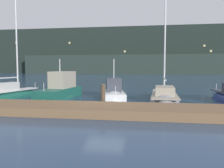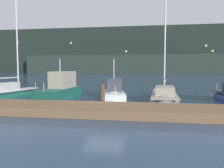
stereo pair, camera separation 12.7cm
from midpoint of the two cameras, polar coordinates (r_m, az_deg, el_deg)
The scene contains 9 objects.
ground_plane at distance 13.91m, azimuth -1.81°, elevation -5.91°, with size 400.00×400.00×0.00m, color navy.
dock at distance 11.80m, azimuth -3.74°, elevation -6.62°, with size 40.66×2.80×0.45m, color brown.
mooring_pile_2 at distance 13.32m, azimuth -2.21°, elevation -3.18°, with size 0.28×0.28×1.46m, color #4C3D2D.
sailboat_berth_3 at distance 19.81m, azimuth -24.02°, elevation -2.81°, with size 2.35×5.87×9.15m.
motorboat_berth_4 at distance 18.27m, azimuth -13.15°, elevation -2.42°, with size 2.44×5.81×3.81m.
motorboat_berth_5 at distance 17.28m, azimuth 0.71°, elevation -3.17°, with size 2.53×4.87×3.83m.
sailboat_berth_6 at distance 16.74m, azimuth 13.69°, elevation -3.96°, with size 2.55×7.55×11.78m.
channel_buoy at distance 29.80m, azimuth -11.46°, elevation 0.72°, with size 1.50×1.50×1.87m.
hillside_backdrop at distance 103.13m, azimuth 9.09°, elevation 8.06°, with size 240.00×23.00×20.65m.
Camera 2 is at (2.59, -13.45, 2.43)m, focal length 35.00 mm.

